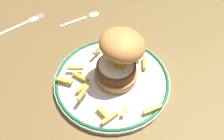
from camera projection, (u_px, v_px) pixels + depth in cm
name	position (u px, v px, depth cm)	size (l,w,h in cm)	color
ground_plane	(89.00, 96.00, 56.19)	(118.37, 97.31, 4.00)	brown
dinner_plate	(112.00, 80.00, 55.87)	(27.92, 27.92, 1.60)	silver
burger	(120.00, 56.00, 51.67)	(13.11, 13.60, 12.08)	#C58741
fries_pile	(105.00, 83.00, 53.37)	(25.11, 24.09, 2.31)	gold
fork	(23.00, 23.00, 70.55)	(9.14, 12.74, 0.36)	silver
spoon	(90.00, 15.00, 72.87)	(10.32, 10.88, 0.90)	silver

